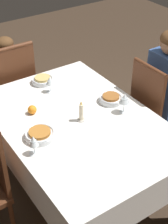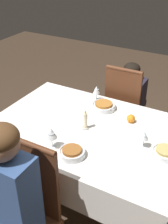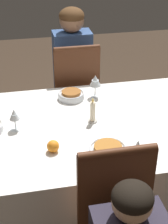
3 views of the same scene
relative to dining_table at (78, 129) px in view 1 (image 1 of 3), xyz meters
name	(u,v)px [view 1 (image 1 of 3)]	position (x,y,z in m)	size (l,w,h in m)	color
ground_plane	(79,190)	(0.00, 0.00, -0.66)	(8.00, 8.00, 0.00)	#3D2D21
dining_table	(78,129)	(0.00, 0.00, 0.00)	(1.53, 1.05, 0.75)	white
chair_north	(153,113)	(0.04, 0.73, -0.12)	(0.38, 0.38, 1.02)	#562D19
chair_west	(15,88)	(-0.97, -0.08, -0.12)	(0.38, 0.38, 1.02)	#562D19
person_adult_denim	(168,91)	(0.04, 0.88, 0.05)	(0.30, 0.34, 1.25)	#383342
person_child_red	(7,79)	(-1.14, -0.08, -0.10)	(0.33, 0.30, 1.02)	#282833
bowl_north	(111,99)	(-0.06, 0.34, 0.11)	(0.18, 0.18, 0.06)	silver
wine_glass_north	(125,99)	(0.11, 0.34, 0.21)	(0.08, 0.08, 0.16)	white
bowl_west	(43,80)	(-0.61, 0.04, 0.11)	(0.18, 0.18, 0.06)	silver
wine_glass_west	(50,82)	(-0.44, 0.02, 0.18)	(0.07, 0.07, 0.14)	white
bowl_south	(40,134)	(0.03, -0.32, 0.11)	(0.21, 0.21, 0.06)	silver
wine_glass_south	(33,142)	(0.15, -0.43, 0.19)	(0.07, 0.07, 0.14)	white
candle_centerpiece	(81,113)	(0.02, 0.02, 0.15)	(0.06, 0.06, 0.16)	beige
orange_fruit	(32,110)	(-0.25, -0.24, 0.12)	(0.07, 0.07, 0.07)	orange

